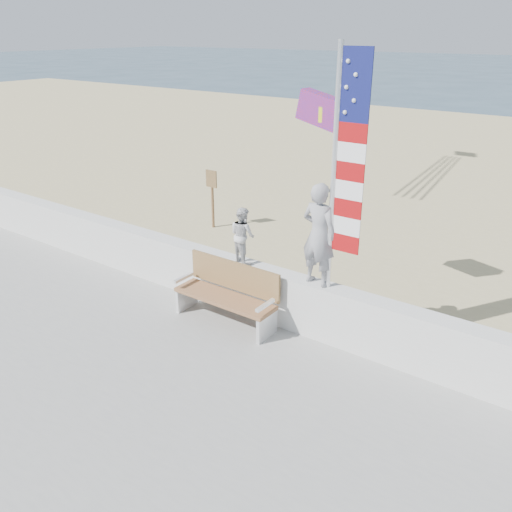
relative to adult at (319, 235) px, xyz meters
The scene contains 9 objects.
ground 3.00m from the adult, 121.21° to the right, with size 220.00×220.00×0.00m, color #2A4354.
sand 7.34m from the adult, 99.82° to the left, with size 90.00×40.00×0.08m, color tan.
seawall 1.74m from the adult, behind, with size 30.00×0.35×0.90m, color silver.
adult is the anchor object (origin of this frame).
child 1.46m from the adult, behind, with size 0.46×0.36×0.95m, color silver.
bench 1.89m from the adult, 161.99° to the right, with size 1.80×0.57×1.00m.
flag 1.16m from the adult, ahead, with size 0.50×0.08×3.50m.
parafoil_kite 2.12m from the adult, 118.78° to the left, with size 0.98×0.33×0.66m.
sign 5.75m from the adult, 146.65° to the left, with size 0.32×0.07×1.46m.
Camera 1 is at (4.86, -4.65, 4.71)m, focal length 38.00 mm.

